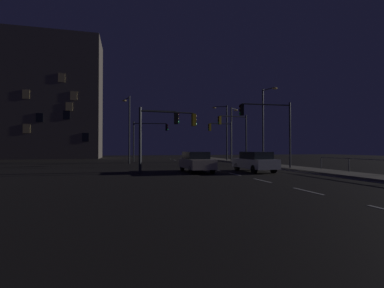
{
  "coord_description": "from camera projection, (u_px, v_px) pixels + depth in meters",
  "views": [
    {
      "loc": [
        -7.57,
        -1.24,
        1.82
      ],
      "look_at": [
        0.35,
        31.22,
        2.37
      ],
      "focal_mm": 25.76,
      "sensor_mm": 36.0,
      "label": 1
    }
  ],
  "objects": [
    {
      "name": "car_oncoming",
      "position": [
        196.0,
        161.0,
        21.23
      ],
      "size": [
        1.93,
        4.44,
        1.57
      ],
      "color": "beige",
      "rests_on": "ground"
    },
    {
      "name": "street_lamp_median",
      "position": [
        232.0,
        129.0,
        37.85
      ],
      "size": [
        1.41,
        1.21,
        7.35
      ],
      "color": "#2D3033",
      "rests_on": "sidewalk_right"
    },
    {
      "name": "traffic_light_far_left",
      "position": [
        269.0,
        121.0,
        23.78
      ],
      "size": [
        4.81,
        0.44,
        5.73
      ],
      "color": "#38383D",
      "rests_on": "sidewalk_right"
    },
    {
      "name": "traffic_light_near_left",
      "position": [
        167.0,
        127.0,
        20.59
      ],
      "size": [
        4.45,
        0.66,
        4.81
      ],
      "color": "#2D3033",
      "rests_on": "ground"
    },
    {
      "name": "street_lamp_across_street",
      "position": [
        265.0,
        119.0,
        29.53
      ],
      "size": [
        0.8,
        2.01,
        8.13
      ],
      "color": "#4C4C51",
      "rests_on": "sidewalk_right"
    },
    {
      "name": "street_lamp_mid_block",
      "position": [
        224.0,
        127.0,
        39.03
      ],
      "size": [
        1.97,
        1.16,
        7.8
      ],
      "color": "#2D3033",
      "rests_on": "sidewalk_right"
    },
    {
      "name": "lane_edge_line",
      "position": [
        268.0,
        168.0,
        26.17
      ],
      "size": [
        0.14,
        53.0,
        0.01
      ],
      "color": "silver",
      "rests_on": "ground"
    },
    {
      "name": "street_lamp_corner",
      "position": [
        128.0,
        123.0,
        33.75
      ],
      "size": [
        0.99,
        2.19,
        8.2
      ],
      "color": "#2D3033",
      "rests_on": "ground"
    },
    {
      "name": "sidewalk_right",
      "position": [
        318.0,
        171.0,
        21.68
      ],
      "size": [
        2.64,
        77.0,
        0.14
      ],
      "primitive_type": "cube",
      "color": "gray",
      "rests_on": "ground"
    },
    {
      "name": "traffic_light_mid_left",
      "position": [
        158.0,
        127.0,
        21.54
      ],
      "size": [
        3.12,
        0.34,
        5.02
      ],
      "color": "#4C4C51",
      "rests_on": "ground"
    },
    {
      "name": "lane_markings_center",
      "position": [
        217.0,
        170.0,
        23.37
      ],
      "size": [
        0.14,
        50.0,
        0.01
      ],
      "color": "silver",
      "rests_on": "ground"
    },
    {
      "name": "building_distant",
      "position": [
        49.0,
        98.0,
        50.26
      ],
      "size": [
        18.08,
        8.67,
        22.19
      ],
      "color": "#6B6056",
      "rests_on": "ground"
    },
    {
      "name": "ground_plane",
      "position": [
        232.0,
        174.0,
        19.97
      ],
      "size": [
        112.0,
        112.0,
        0.0
      ],
      "primitive_type": "plane",
      "color": "black",
      "rests_on": "ground"
    },
    {
      "name": "traffic_light_far_center",
      "position": [
        149.0,
        133.0,
        38.47
      ],
      "size": [
        4.82,
        0.92,
        5.58
      ],
      "color": "#2D3033",
      "rests_on": "ground"
    },
    {
      "name": "traffic_light_far_right",
      "position": [
        234.0,
        129.0,
        32.11
      ],
      "size": [
        3.84,
        0.8,
        5.68
      ],
      "color": "#2D3033",
      "rests_on": "sidewalk_right"
    },
    {
      "name": "traffic_light_near_right",
      "position": [
        221.0,
        134.0,
        36.74
      ],
      "size": [
        3.47,
        0.6,
        5.25
      ],
      "color": "#2D3033",
      "rests_on": "sidewalk_right"
    },
    {
      "name": "car",
      "position": [
        255.0,
        161.0,
        21.39
      ],
      "size": [
        2.01,
        4.48,
        1.57
      ],
      "color": "silver",
      "rests_on": "ground"
    }
  ]
}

